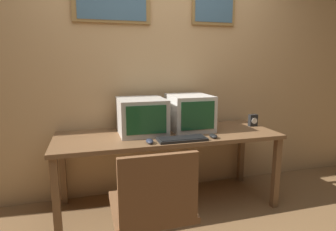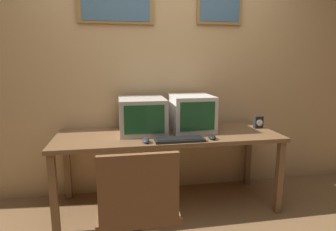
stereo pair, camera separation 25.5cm
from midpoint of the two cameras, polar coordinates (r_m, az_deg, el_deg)
wall_back at (r=2.92m, az=-4.84°, el=9.77°), size 8.00×0.08×2.60m
desk at (r=2.61m, az=-2.81°, el=-5.13°), size 2.02×0.72×0.71m
monitor_left at (r=2.60m, az=-8.22°, el=-0.09°), size 0.42×0.47×0.32m
monitor_right at (r=2.71m, az=1.69°, el=0.63°), size 0.39×0.45×0.34m
keyboard_main at (r=2.36m, az=-0.24°, el=-4.82°), size 0.41×0.17×0.03m
mouse_near_keyboard at (r=2.44m, az=6.27°, el=-4.20°), size 0.06×0.11×0.04m
mouse_far_corner at (r=2.28m, az=-6.96°, el=-5.25°), size 0.06×0.11×0.04m
desk_clock at (r=2.96m, az=14.57°, el=-0.98°), size 0.09×0.05×0.12m
office_chair at (r=1.87m, az=-7.32°, el=-20.86°), size 0.51×0.51×0.87m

